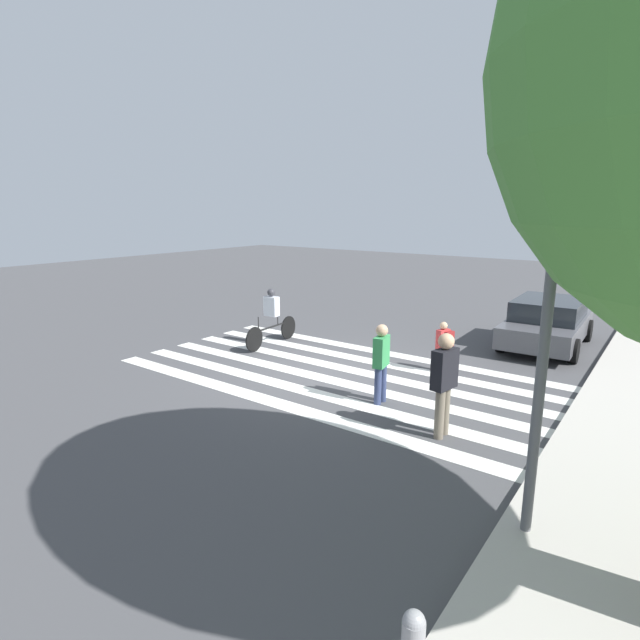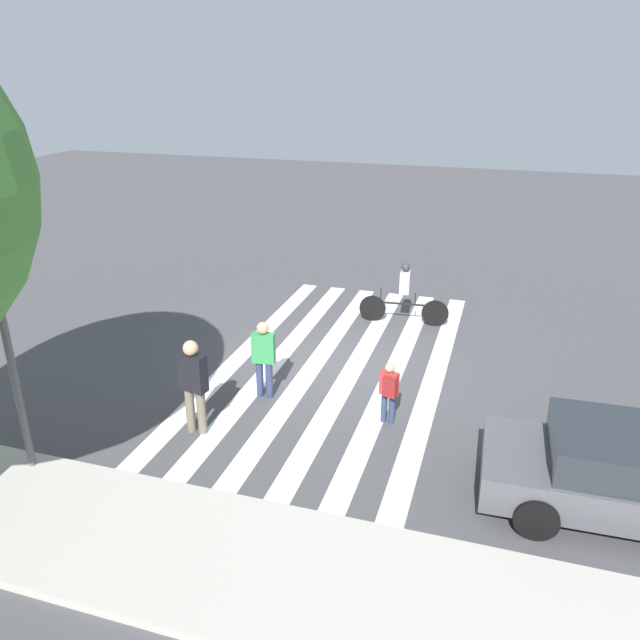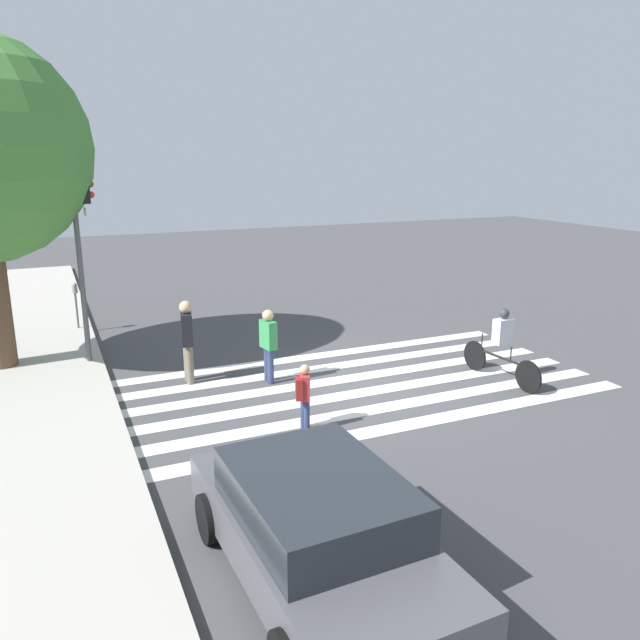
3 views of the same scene
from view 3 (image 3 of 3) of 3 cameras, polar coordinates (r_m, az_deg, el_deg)
name	(u,v)px [view 3 (image 3 of 3)]	position (r m, az deg, el deg)	size (l,w,h in m)	color
ground_plane	(362,384)	(13.61, 3.91, -5.88)	(60.00, 60.00, 0.00)	#444447
sidewalk_curb	(50,431)	(12.18, -23.47, -9.32)	(36.00, 2.50, 0.14)	#ADA89E
crosswalk_stripes	(362,384)	(13.61, 3.91, -5.86)	(4.86, 10.00, 0.01)	silver
traffic_light	(82,222)	(15.00, -20.93, 8.35)	(0.60, 0.50, 4.81)	#515456
parking_meter	(75,296)	(18.50, -21.47, 2.09)	(0.15, 0.15, 1.43)	#515456
pedestrian_adult_tall_backpack	(268,342)	(13.47, -4.74, -2.00)	(0.48, 0.27, 1.63)	navy
pedestrian_adult_blue_shirt	(304,392)	(11.16, -1.50, -6.61)	(0.37, 0.35, 1.23)	navy
pedestrian_child_with_backpack	(187,337)	(13.67, -12.05, -1.52)	(0.54, 0.32, 1.83)	#6B6051
cyclist_far_lane	(502,343)	(14.08, 16.29, -2.01)	(2.30, 0.42, 1.63)	black
car_parked_dark_suv	(317,527)	(7.46, -0.30, -18.42)	(4.27, 2.09, 1.36)	#4C4C51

